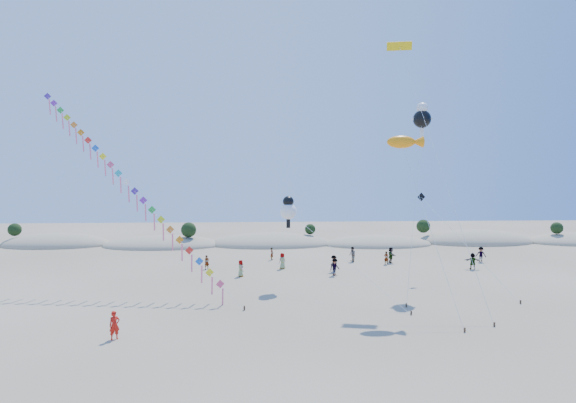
{
  "coord_description": "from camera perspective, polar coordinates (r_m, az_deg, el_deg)",
  "views": [
    {
      "loc": [
        -1.52,
        -26.97,
        10.45
      ],
      "look_at": [
        0.83,
        14.0,
        8.19
      ],
      "focal_mm": 30.0,
      "sensor_mm": 36.0,
      "label": 1
    }
  ],
  "objects": [
    {
      "name": "ground",
      "position": [
        28.97,
        -0.05,
        -18.0
      ],
      "size": [
        160.0,
        160.0,
        0.0
      ],
      "primitive_type": "plane",
      "color": "#7D6E56",
      "rests_on": "ground"
    },
    {
      "name": "dune_ridge",
      "position": [
        72.89,
        -1.23,
        -5.01
      ],
      "size": [
        145.3,
        11.49,
        5.57
      ],
      "color": "tan",
      "rests_on": "ground"
    },
    {
      "name": "kite_train",
      "position": [
        46.82,
        -18.94,
        2.5
      ],
      "size": [
        21.65,
        15.58,
        19.51
      ],
      "color": "#3F2D1E",
      "rests_on": "ground"
    },
    {
      "name": "fish_kite",
      "position": [
        40.45,
        13.72,
        6.83
      ],
      "size": [
        3.36,
        8.47,
        13.67
      ],
      "color": "#3F2D1E",
      "rests_on": "ground"
    },
    {
      "name": "cartoon_kite_low",
      "position": [
        45.15,
        0.05,
        -0.93
      ],
      "size": [
        9.45,
        10.96,
        8.5
      ],
      "color": "#3F2D1E",
      "rests_on": "ground"
    },
    {
      "name": "cartoon_kite_high",
      "position": [
        49.17,
        15.6,
        9.62
      ],
      "size": [
        5.26,
        10.25,
        17.5
      ],
      "color": "#3F2D1E",
      "rests_on": "ground"
    },
    {
      "name": "parafoil_kite",
      "position": [
        49.04,
        13.21,
        17.07
      ],
      "size": [
        4.06,
        14.72,
        23.2
      ],
      "color": "#3F2D1E",
      "rests_on": "ground"
    },
    {
      "name": "dark_kite",
      "position": [
        48.5,
        18.27,
        -2.54
      ],
      "size": [
        5.19,
        10.9,
        8.69
      ],
      "color": "#3F2D1E",
      "rests_on": "ground"
    },
    {
      "name": "flyer_foreground",
      "position": [
        33.41,
        -19.87,
        -13.63
      ],
      "size": [
        0.79,
        0.72,
        1.82
      ],
      "primitive_type": "imported",
      "rotation": [
        0.0,
        0.0,
        0.56
      ],
      "color": "red",
      "rests_on": "ground"
    },
    {
      "name": "beachgoers",
      "position": [
        55.63,
        9.93,
        -6.8
      ],
      "size": [
        33.49,
        10.35,
        1.86
      ],
      "color": "slate",
      "rests_on": "ground"
    }
  ]
}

